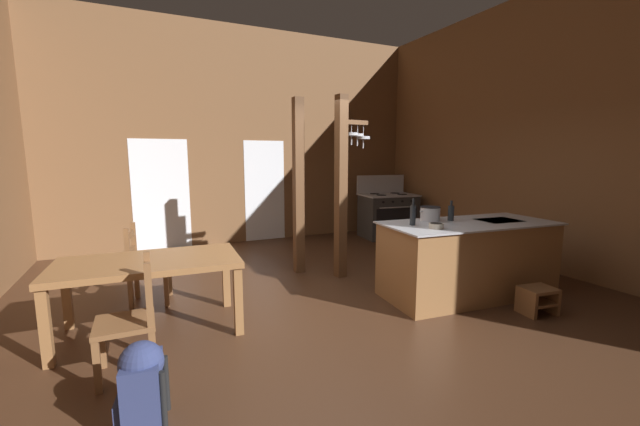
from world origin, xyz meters
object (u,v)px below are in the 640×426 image
object	(u,v)px
step_stool	(538,298)
dining_table	(149,269)
mixing_bowl_on_counter	(436,226)
bottle_short_on_counter	(451,213)
bottle_tall_on_counter	(413,215)
backpack	(142,384)
stockpot_on_counter	(430,214)
ladderback_chair_near_window	(145,266)
kitchen_island	(467,259)
stove_range	(388,215)
ladderback_chair_by_post	(132,320)

from	to	relation	value
step_stool	dining_table	distance (m)	4.15
mixing_bowl_on_counter	bottle_short_on_counter	distance (m)	0.62
mixing_bowl_on_counter	bottle_tall_on_counter	distance (m)	0.31
dining_table	bottle_short_on_counter	world-z (taller)	bottle_short_on_counter
backpack	bottle_tall_on_counter	world-z (taller)	bottle_tall_on_counter
stockpot_on_counter	bottle_short_on_counter	distance (m)	0.26
step_stool	ladderback_chair_near_window	distance (m)	4.52
kitchen_island	bottle_tall_on_counter	distance (m)	0.97
kitchen_island	step_stool	distance (m)	0.87
dining_table	ladderback_chair_near_window	size ratio (longest dim) A/B	1.83
stove_range	backpack	bearing A→B (deg)	-138.49
ladderback_chair_near_window	ladderback_chair_by_post	world-z (taller)	same
ladderback_chair_near_window	step_stool	bearing A→B (deg)	-29.03
step_stool	bottle_short_on_counter	bearing A→B (deg)	112.58
ladderback_chair_by_post	dining_table	bearing A→B (deg)	78.53
stove_range	backpack	world-z (taller)	stove_range
step_stool	backpack	xyz separation A→B (m)	(-3.99, -0.17, 0.14)
ladderback_chair_near_window	ladderback_chair_by_post	size ratio (longest dim) A/B	1.00
ladderback_chair_near_window	stockpot_on_counter	world-z (taller)	stockpot_on_counter
step_stool	ladderback_chair_near_window	world-z (taller)	ladderback_chair_near_window
dining_table	ladderback_chair_by_post	bearing A→B (deg)	-101.47
backpack	bottle_tall_on_counter	distance (m)	3.23
stockpot_on_counter	bottle_tall_on_counter	distance (m)	0.43
kitchen_island	step_stool	size ratio (longest dim) A/B	5.66
kitchen_island	stockpot_on_counter	bearing A→B (deg)	140.65
backpack	stockpot_on_counter	world-z (taller)	stockpot_on_counter
ladderback_chair_near_window	stove_range	bearing A→B (deg)	21.83
kitchen_island	bottle_short_on_counter	distance (m)	0.61
mixing_bowl_on_counter	bottle_short_on_counter	world-z (taller)	bottle_short_on_counter
stockpot_on_counter	mixing_bowl_on_counter	world-z (taller)	stockpot_on_counter
ladderback_chair_by_post	backpack	distance (m)	0.77
ladderback_chair_by_post	backpack	size ratio (longest dim) A/B	1.59
stove_range	step_stool	world-z (taller)	stove_range
step_stool	ladderback_chair_by_post	xyz separation A→B (m)	(-4.06, 0.59, 0.27)
dining_table	ladderback_chair_by_post	size ratio (longest dim) A/B	1.83
stove_range	mixing_bowl_on_counter	bearing A→B (deg)	-117.03
stove_range	stockpot_on_counter	xyz separation A→B (m)	(-1.49, -3.04, 0.54)
stove_range	bottle_short_on_counter	bearing A→B (deg)	-111.60
dining_table	bottle_tall_on_counter	distance (m)	2.92
backpack	ladderback_chair_by_post	bearing A→B (deg)	94.92
ladderback_chair_by_post	ladderback_chair_near_window	bearing A→B (deg)	86.13
kitchen_island	mixing_bowl_on_counter	world-z (taller)	mixing_bowl_on_counter
dining_table	ladderback_chair_near_window	bearing A→B (deg)	92.81
stove_range	ladderback_chair_near_window	distance (m)	5.16
dining_table	bottle_tall_on_counter	xyz separation A→B (m)	(2.87, -0.42, 0.41)
mixing_bowl_on_counter	bottle_short_on_counter	size ratio (longest dim) A/B	0.64
dining_table	bottle_tall_on_counter	size ratio (longest dim) A/B	5.50
kitchen_island	backpack	bearing A→B (deg)	-165.72
backpack	mixing_bowl_on_counter	size ratio (longest dim) A/B	3.63
stockpot_on_counter	bottle_tall_on_counter	size ratio (longest dim) A/B	1.02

